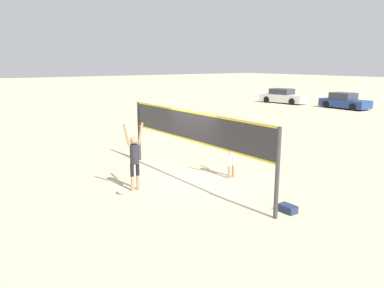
# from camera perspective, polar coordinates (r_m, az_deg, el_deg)

# --- Properties ---
(ground_plane) EXTENTS (200.00, 200.00, 0.00)m
(ground_plane) POSITION_cam_1_polar(r_m,az_deg,el_deg) (13.03, 0.00, -5.85)
(ground_plane) COLOR beige
(volleyball_net) EXTENTS (7.67, 0.12, 2.47)m
(volleyball_net) POSITION_cam_1_polar(r_m,az_deg,el_deg) (12.59, 0.00, 1.78)
(volleyball_net) COLOR #38383D
(volleyball_net) RESTS_ON ground_plane
(player_spiker) EXTENTS (0.28, 0.71, 2.20)m
(player_spiker) POSITION_cam_1_polar(r_m,az_deg,el_deg) (12.06, -8.78, -1.74)
(player_spiker) COLOR tan
(player_spiker) RESTS_ON ground_plane
(player_blocker) EXTENTS (0.28, 0.69, 2.00)m
(player_blocker) POSITION_cam_1_polar(r_m,az_deg,el_deg) (13.34, 6.08, -0.83)
(player_blocker) COLOR tan
(player_blocker) RESTS_ON ground_plane
(volleyball) EXTENTS (0.24, 0.24, 0.24)m
(volleyball) POSITION_cam_1_polar(r_m,az_deg,el_deg) (12.07, -10.70, -6.98)
(volleyball) COLOR silver
(volleyball) RESTS_ON ground_plane
(gear_bag) EXTENTS (0.50, 0.31, 0.21)m
(gear_bag) POSITION_cam_1_polar(r_m,az_deg,el_deg) (10.84, 14.36, -9.51)
(gear_bag) COLOR navy
(gear_bag) RESTS_ON ground_plane
(parked_car_near) EXTENTS (4.32, 1.96, 1.42)m
(parked_car_near) POSITION_cam_1_polar(r_m,az_deg,el_deg) (36.58, 22.20, 6.02)
(parked_car_near) COLOR navy
(parked_car_near) RESTS_ON ground_plane
(parked_car_mid) EXTENTS (4.94, 2.46, 1.47)m
(parked_car_mid) POSITION_cam_1_polar(r_m,az_deg,el_deg) (39.56, 13.72, 7.02)
(parked_car_mid) COLOR silver
(parked_car_mid) RESTS_ON ground_plane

